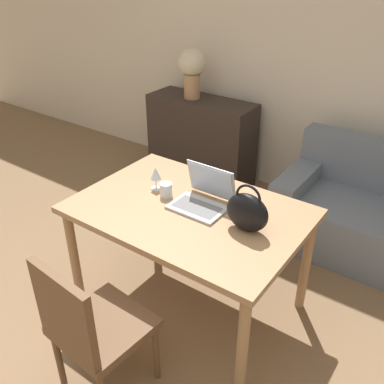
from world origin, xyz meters
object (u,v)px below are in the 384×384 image
wine_glass (156,174)px  chair (90,326)px  laptop (204,195)px  handbag (247,212)px  drinking_glass (166,190)px  flower_vase (192,68)px

wine_glass → chair: bearing=-71.4°
laptop → handbag: size_ratio=1.16×
handbag → laptop: bearing=165.2°
laptop → drinking_glass: (-0.25, -0.06, -0.02)m
drinking_glass → flower_vase: flower_vase is taller
laptop → flower_vase: 1.87m
wine_glass → flower_vase: bearing=117.4°
chair → wine_glass: 1.02m
drinking_glass → wine_glass: (-0.11, 0.04, 0.06)m
drinking_glass → flower_vase: bearing=120.1°
laptop → wine_glass: (-0.36, -0.02, 0.04)m
flower_vase → laptop: bearing=-52.3°
chair → flower_vase: 2.69m
drinking_glass → flower_vase: 1.79m
drinking_glass → flower_vase: size_ratio=0.19×
laptop → handbag: handbag is taller
laptop → flower_vase: size_ratio=0.70×
chair → drinking_glass: (-0.19, 0.86, 0.32)m
laptop → chair: bearing=-93.6°
drinking_glass → wine_glass: size_ratio=0.59×
drinking_glass → handbag: size_ratio=0.31×
laptop → wine_glass: size_ratio=2.17×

